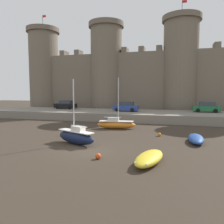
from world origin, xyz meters
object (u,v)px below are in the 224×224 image
(mooring_buoy_mid_mud, at_px, (98,156))
(mooring_buoy_off_centre, at_px, (159,134))
(car_quay_centre_west, at_px, (206,107))
(rowboat_near_channel_left, at_px, (196,139))
(car_quay_west, at_px, (66,105))
(car_quay_centre_east, at_px, (126,107))
(rowboat_foreground_centre, at_px, (149,158))
(sailboat_midflat_left, at_px, (76,136))
(sailboat_near_channel_right, at_px, (116,124))

(mooring_buoy_mid_mud, xyz_separation_m, mooring_buoy_off_centre, (3.51, 8.83, -0.01))
(mooring_buoy_mid_mud, bearing_deg, car_quay_centre_west, 67.50)
(rowboat_near_channel_left, height_order, car_quay_west, car_quay_west)
(mooring_buoy_off_centre, relative_size, car_quay_centre_east, 0.09)
(car_quay_west, bearing_deg, rowboat_near_channel_left, -38.08)
(rowboat_foreground_centre, xyz_separation_m, car_quay_centre_east, (-6.25, 22.24, 1.66))
(car_quay_west, bearing_deg, mooring_buoy_off_centre, -39.44)
(rowboat_near_channel_left, height_order, mooring_buoy_off_centre, rowboat_near_channel_left)
(mooring_buoy_off_centre, height_order, car_quay_centre_east, car_quay_centre_east)
(car_quay_centre_west, relative_size, car_quay_west, 1.00)
(car_quay_centre_east, xyz_separation_m, car_quay_west, (-12.13, 1.78, 0.00))
(mooring_buoy_mid_mud, height_order, car_quay_centre_east, car_quay_centre_east)
(car_quay_centre_west, bearing_deg, sailboat_midflat_left, -122.76)
(rowboat_foreground_centre, xyz_separation_m, car_quay_west, (-18.38, 24.01, 1.66))
(mooring_buoy_off_centre, bearing_deg, mooring_buoy_mid_mud, -111.65)
(mooring_buoy_off_centre, xyz_separation_m, car_quay_centre_west, (6.45, 15.20, 1.84))
(rowboat_near_channel_left, bearing_deg, mooring_buoy_mid_mud, -134.56)
(rowboat_foreground_centre, relative_size, mooring_buoy_off_centre, 10.44)
(sailboat_near_channel_right, relative_size, mooring_buoy_mid_mud, 15.62)
(sailboat_near_channel_right, bearing_deg, rowboat_near_channel_left, -30.46)
(rowboat_near_channel_left, relative_size, mooring_buoy_off_centre, 10.17)
(sailboat_near_channel_right, relative_size, car_quay_west, 1.52)
(rowboat_foreground_centre, height_order, rowboat_near_channel_left, rowboat_foreground_centre)
(mooring_buoy_mid_mud, bearing_deg, car_quay_centre_east, 97.26)
(car_quay_west, bearing_deg, car_quay_centre_east, -8.33)
(rowboat_foreground_centre, relative_size, mooring_buoy_mid_mud, 9.74)
(sailboat_near_channel_right, bearing_deg, mooring_buoy_off_centre, -31.00)
(mooring_buoy_off_centre, xyz_separation_m, car_quay_west, (-18.47, 15.19, 1.84))
(sailboat_midflat_left, bearing_deg, mooring_buoy_mid_mud, -46.88)
(mooring_buoy_mid_mud, height_order, car_quay_west, car_quay_west)
(rowboat_near_channel_left, height_order, car_quay_centre_east, car_quay_centre_east)
(car_quay_centre_east, height_order, car_quay_centre_west, same)
(sailboat_midflat_left, xyz_separation_m, mooring_buoy_mid_mud, (3.27, -3.49, -0.48))
(sailboat_near_channel_right, relative_size, car_quay_centre_west, 1.52)
(mooring_buoy_off_centre, bearing_deg, car_quay_west, 140.56)
(sailboat_midflat_left, height_order, car_quay_west, sailboat_midflat_left)
(sailboat_midflat_left, bearing_deg, mooring_buoy_off_centre, 38.28)
(mooring_buoy_off_centre, relative_size, car_quay_west, 0.09)
(car_quay_centre_east, distance_m, car_quay_centre_west, 12.91)
(sailboat_midflat_left, distance_m, car_quay_west, 23.67)
(sailboat_near_channel_right, distance_m, mooring_buoy_off_centre, 6.31)
(car_quay_centre_east, bearing_deg, mooring_buoy_off_centre, -64.71)
(sailboat_midflat_left, relative_size, rowboat_near_channel_left, 1.48)
(rowboat_near_channel_left, distance_m, car_quay_west, 27.74)
(rowboat_foreground_centre, relative_size, car_quay_centre_west, 0.95)
(rowboat_foreground_centre, height_order, car_quay_centre_east, car_quay_centre_east)
(rowboat_near_channel_left, bearing_deg, sailboat_midflat_left, -161.12)
(mooring_buoy_off_centre, xyz_separation_m, car_quay_centre_east, (-6.34, 13.41, 1.84))
(sailboat_near_channel_right, bearing_deg, mooring_buoy_mid_mud, -81.09)
(sailboat_near_channel_right, xyz_separation_m, car_quay_centre_east, (-0.94, 10.17, 1.45))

